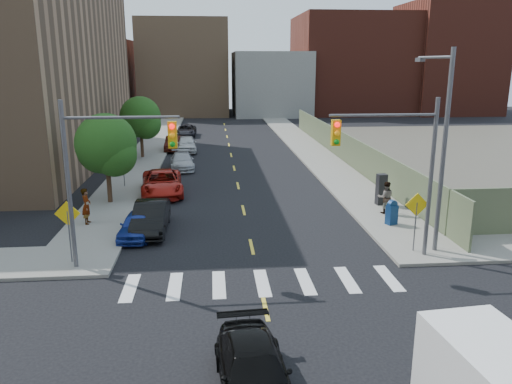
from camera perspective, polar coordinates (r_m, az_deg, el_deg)
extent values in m
plane|color=black|center=(16.33, 1.84, -16.28)|extent=(160.00, 160.00, 0.00)
cube|color=gray|center=(56.35, -11.19, 5.85)|extent=(3.50, 73.00, 0.15)
cube|color=gray|center=(56.83, 4.62, 6.15)|extent=(3.50, 73.00, 0.15)
cube|color=#65704E|center=(44.00, 9.97, 5.05)|extent=(0.12, 44.00, 2.50)
cube|color=#592319|center=(86.35, -19.09, 12.24)|extent=(14.00, 18.00, 12.00)
cube|color=#8C6B4C|center=(86.02, -8.15, 13.87)|extent=(14.00, 16.00, 15.00)
cube|color=gray|center=(84.54, 1.59, 12.30)|extent=(12.00, 16.00, 10.00)
cube|color=#592319|center=(89.13, 10.70, 14.11)|extent=(18.00, 18.00, 16.00)
cube|color=#592319|center=(92.85, 20.93, 14.06)|extent=(14.00, 16.00, 18.00)
cylinder|color=#8C6B4C|center=(94.79, 23.48, 16.85)|extent=(1.80, 1.80, 28.00)
cylinder|color=#59595E|center=(21.29, -20.62, 0.40)|extent=(0.18, 0.18, 7.00)
cylinder|color=#59595E|center=(20.32, -15.15, 8.22)|extent=(4.50, 0.12, 0.12)
cube|color=#E5A50C|center=(20.16, -9.52, 6.47)|extent=(0.35, 0.30, 1.05)
cylinder|color=#59595E|center=(22.49, 19.34, 1.23)|extent=(0.18, 0.18, 7.00)
cylinder|color=#59595E|center=(21.20, 14.36, 8.52)|extent=(4.50, 0.12, 0.12)
cube|color=#E5A50C|center=(20.73, 9.11, 6.71)|extent=(0.35, 0.30, 1.05)
cylinder|color=#59595E|center=(23.03, 20.63, 3.96)|extent=(0.20, 0.20, 9.00)
cylinder|color=#59595E|center=(24.24, 19.77, 14.29)|extent=(0.12, 3.50, 0.12)
cube|color=#59595E|center=(25.71, 18.25, 14.16)|extent=(0.25, 0.60, 0.18)
cylinder|color=#59595E|center=(22.47, -20.50, -5.00)|extent=(0.06, 0.06, 2.40)
cube|color=yellow|center=(22.14, -20.76, -2.32)|extent=(1.06, 0.04, 1.06)
cylinder|color=#59595E|center=(23.41, 17.70, -3.98)|extent=(0.06, 0.06, 2.40)
cube|color=yellow|center=(23.10, 17.91, -1.39)|extent=(1.06, 0.04, 1.06)
cylinder|color=#59595E|center=(35.19, -14.89, 2.33)|extent=(0.06, 0.06, 2.40)
cube|color=yellow|center=(34.98, -15.00, 4.09)|extent=(1.06, 0.04, 1.06)
cylinder|color=#332114|center=(31.36, -16.45, 0.98)|extent=(0.28, 0.28, 2.64)
sphere|color=#1C3F12|center=(30.91, -16.77, 5.31)|extent=(3.60, 3.60, 3.60)
sphere|color=#1C3F12|center=(30.62, -15.88, 4.15)|extent=(2.64, 2.64, 2.64)
sphere|color=#1C3F12|center=(31.45, -17.29, 4.64)|extent=(2.88, 2.88, 2.88)
cylinder|color=#332114|center=(45.89, -12.91, 5.38)|extent=(0.28, 0.28, 2.64)
sphere|color=#1C3F12|center=(45.58, -13.08, 8.36)|extent=(3.60, 3.60, 3.60)
sphere|color=#1C3F12|center=(45.29, -12.45, 7.59)|extent=(2.64, 2.64, 2.64)
sphere|color=#1C3F12|center=(46.08, -13.48, 7.87)|extent=(2.88, 2.88, 2.88)
imported|color=navy|center=(25.30, -13.39, -3.66)|extent=(1.78, 3.79, 1.25)
imported|color=black|center=(25.89, -11.91, -2.84)|extent=(1.63, 4.62, 1.52)
imported|color=#A81910|center=(33.03, -10.68, 1.04)|extent=(3.14, 5.84, 1.56)
imported|color=#A5A8AD|center=(40.77, -8.45, 3.52)|extent=(2.24, 4.68, 1.31)
imported|color=silver|center=(48.60, -7.95, 5.46)|extent=(2.10, 4.68, 1.56)
imported|color=#39110B|center=(49.58, -9.40, 5.48)|extent=(1.57, 4.23, 1.38)
imported|color=black|center=(59.24, -7.98, 6.97)|extent=(2.31, 4.80, 1.32)
imported|color=black|center=(13.66, -0.25, -19.87)|extent=(2.14, 4.59, 1.30)
cube|color=black|center=(13.77, 22.75, -16.29)|extent=(1.98, 1.39, 0.91)
cube|color=navy|center=(27.02, 15.24, -2.53)|extent=(0.65, 0.58, 1.02)
cylinder|color=navy|center=(26.87, 15.32, -1.44)|extent=(0.58, 0.43, 0.53)
cube|color=black|center=(30.52, 14.12, 0.30)|extent=(0.61, 0.53, 1.85)
imported|color=gray|center=(27.54, -18.81, -1.53)|extent=(0.48, 0.71, 1.90)
imported|color=gray|center=(28.81, 14.60, -0.61)|extent=(0.98, 0.82, 1.82)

